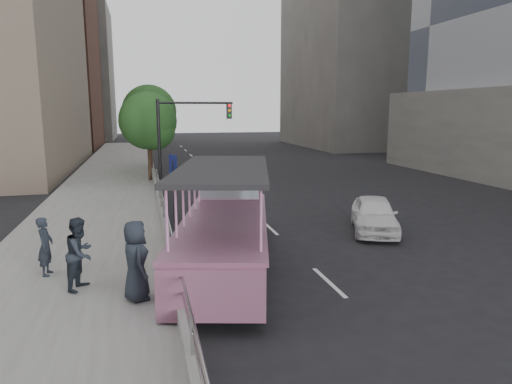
{
  "coord_description": "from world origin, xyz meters",
  "views": [
    {
      "loc": [
        -3.77,
        -12.97,
        4.65
      ],
      "look_at": [
        0.02,
        2.31,
        1.79
      ],
      "focal_mm": 32.0,
      "sensor_mm": 36.0,
      "label": 1
    }
  ],
  "objects": [
    {
      "name": "ground",
      "position": [
        0.0,
        0.0,
        0.0
      ],
      "size": [
        160.0,
        160.0,
        0.0
      ],
      "primitive_type": "plane",
      "color": "black"
    },
    {
      "name": "sidewalk",
      "position": [
        -5.75,
        10.0,
        0.15
      ],
      "size": [
        5.5,
        80.0,
        0.3
      ],
      "primitive_type": "cube",
      "color": "#9E9E98",
      "rests_on": "ground"
    },
    {
      "name": "kerb_wall",
      "position": [
        -3.12,
        2.0,
        0.48
      ],
      "size": [
        0.24,
        30.0,
        0.36
      ],
      "primitive_type": "cube",
      "color": "#979792",
      "rests_on": "sidewalk"
    },
    {
      "name": "guardrail",
      "position": [
        -3.12,
        2.0,
        1.14
      ],
      "size": [
        0.07,
        22.0,
        0.71
      ],
      "color": "#A2A2A6",
      "rests_on": "kerb_wall"
    },
    {
      "name": "duck_boat",
      "position": [
        -1.38,
        0.37,
        1.16
      ],
      "size": [
        4.45,
        9.63,
        3.11
      ],
      "color": "black",
      "rests_on": "ground"
    },
    {
      "name": "car",
      "position": [
        4.75,
        2.5,
        0.68
      ],
      "size": [
        2.99,
        4.29,
        1.36
      ],
      "primitive_type": "imported",
      "rotation": [
        0.0,
        0.0,
        -0.39
      ],
      "color": "white",
      "rests_on": "ground"
    },
    {
      "name": "pedestrian_near",
      "position": [
        -6.38,
        -0.39,
        1.09
      ],
      "size": [
        0.44,
        0.61,
        1.57
      ],
      "primitive_type": "imported",
      "rotation": [
        0.0,
        0.0,
        1.46
      ],
      "color": "#212831",
      "rests_on": "sidewalk"
    },
    {
      "name": "pedestrian_mid",
      "position": [
        -5.36,
        -1.6,
        1.19
      ],
      "size": [
        0.96,
        1.06,
        1.79
      ],
      "primitive_type": "imported",
      "rotation": [
        0.0,
        0.0,
        1.18
      ],
      "color": "#212831",
      "rests_on": "sidewalk"
    },
    {
      "name": "pedestrian_far",
      "position": [
        -4.04,
        -2.61,
        1.24
      ],
      "size": [
        0.81,
        1.04,
        1.87
      ],
      "primitive_type": "imported",
      "rotation": [
        0.0,
        0.0,
        1.83
      ],
      "color": "#212831",
      "rests_on": "sidewalk"
    },
    {
      "name": "parking_sign",
      "position": [
        -2.61,
        5.72,
        1.78
      ],
      "size": [
        0.29,
        0.59,
        2.84
      ],
      "color": "black",
      "rests_on": "ground"
    },
    {
      "name": "traffic_signal",
      "position": [
        -1.7,
        12.5,
        3.5
      ],
      "size": [
        4.2,
        0.32,
        5.2
      ],
      "color": "black",
      "rests_on": "ground"
    },
    {
      "name": "street_tree_near",
      "position": [
        -3.3,
        15.93,
        3.82
      ],
      "size": [
        3.52,
        3.52,
        5.72
      ],
      "color": "#39291A",
      "rests_on": "ground"
    },
    {
      "name": "street_tree_far",
      "position": [
        -3.1,
        21.93,
        4.31
      ],
      "size": [
        3.97,
        3.97,
        6.45
      ],
      "color": "#39291A",
      "rests_on": "ground"
    },
    {
      "name": "midrise_brick",
      "position": [
        -18.0,
        48.0,
        13.0
      ],
      "size": [
        18.0,
        16.0,
        26.0
      ],
      "primitive_type": "cube",
      "color": "brown",
      "rests_on": "ground"
    },
    {
      "name": "midrise_stone_a",
      "position": [
        26.0,
        42.0,
        16.0
      ],
      "size": [
        20.0,
        20.0,
        32.0
      ],
      "primitive_type": "cube",
      "color": "gray",
      "rests_on": "ground"
    },
    {
      "name": "midrise_stone_b",
      "position": [
        -16.0,
        64.0,
        10.0
      ],
      "size": [
        16.0,
        14.0,
        20.0
      ],
      "primitive_type": "cube",
      "color": "gray",
      "rests_on": "ground"
    }
  ]
}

